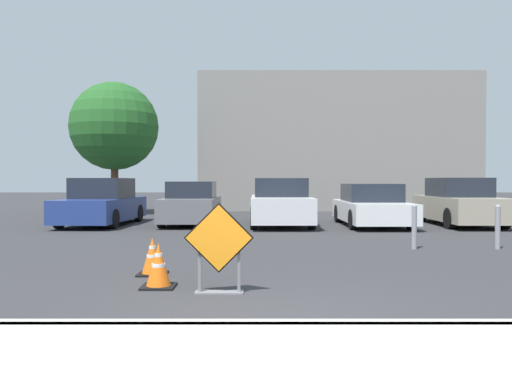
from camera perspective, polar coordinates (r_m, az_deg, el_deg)
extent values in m
plane|color=#333335|center=(14.75, 0.57, -4.43)|extent=(96.00, 96.00, 0.00)
cube|color=beige|center=(3.78, 3.04, -20.50)|extent=(24.08, 2.35, 0.14)
cube|color=beige|center=(4.89, 2.23, -15.37)|extent=(24.08, 0.20, 0.14)
cube|color=black|center=(6.50, -4.48, -5.24)|extent=(0.91, 0.02, 0.91)
cube|color=orange|center=(6.49, -4.49, -5.25)|extent=(0.86, 0.02, 0.86)
cube|color=slate|center=(6.67, -4.44, -11.36)|extent=(0.64, 0.20, 0.02)
cube|color=slate|center=(6.62, -6.69, -8.32)|extent=(0.04, 0.04, 0.73)
cube|color=slate|center=(6.59, -2.19, -8.37)|extent=(0.04, 0.04, 0.73)
cube|color=black|center=(7.12, -11.28, -10.54)|extent=(0.45, 0.45, 0.03)
cone|color=orange|center=(7.07, -11.29, -8.11)|extent=(0.34, 0.34, 0.58)
cylinder|color=white|center=(7.05, -11.30, -7.08)|extent=(0.11, 0.11, 0.05)
cylinder|color=white|center=(7.07, -11.29, -8.20)|extent=(0.19, 0.19, 0.05)
cube|color=black|center=(8.06, -11.95, -9.14)|extent=(0.44, 0.44, 0.03)
cone|color=orange|center=(8.01, -11.96, -7.08)|extent=(0.33, 0.33, 0.56)
cylinder|color=white|center=(8.00, -11.96, -6.22)|extent=(0.10, 0.10, 0.05)
cylinder|color=white|center=(8.02, -11.96, -7.16)|extent=(0.18, 0.18, 0.05)
cube|color=navy|center=(17.41, -17.42, -1.87)|extent=(2.02, 4.51, 0.72)
cube|color=#1E232D|center=(17.49, -17.31, 0.43)|extent=(1.70, 2.11, 0.67)
cylinder|color=black|center=(15.85, -16.20, -2.98)|extent=(0.22, 0.62, 0.61)
cylinder|color=black|center=(16.46, -21.80, -2.86)|extent=(0.22, 0.62, 0.61)
cylinder|color=black|center=(18.48, -13.51, -2.36)|extent=(0.22, 0.62, 0.61)
cylinder|color=black|center=(19.00, -18.43, -2.29)|extent=(0.22, 0.62, 0.61)
cube|color=slate|center=(16.94, -7.58, -1.89)|extent=(1.73, 4.02, 0.73)
cube|color=#1E232D|center=(17.02, -7.54, 0.28)|extent=(1.51, 1.85, 0.55)
cylinder|color=black|center=(15.64, -5.28, -3.00)|extent=(0.20, 0.61, 0.61)
cylinder|color=black|center=(15.85, -10.98, -2.96)|extent=(0.20, 0.61, 0.61)
cylinder|color=black|center=(18.11, -4.61, -2.41)|extent=(0.20, 0.61, 0.61)
cylinder|color=black|center=(18.30, -9.54, -2.38)|extent=(0.20, 0.61, 0.61)
cube|color=silver|center=(16.39, 2.60, -1.85)|extent=(1.91, 4.33, 0.76)
cube|color=#1E232D|center=(16.47, 2.59, 0.54)|extent=(1.67, 1.99, 0.60)
cylinder|color=black|center=(15.13, 6.16, -2.98)|extent=(0.20, 0.69, 0.69)
cylinder|color=black|center=(15.04, -0.48, -2.99)|extent=(0.20, 0.69, 0.69)
cylinder|color=black|center=(17.80, 5.21, -2.33)|extent=(0.20, 0.69, 0.69)
cylinder|color=black|center=(17.72, -0.43, -2.34)|extent=(0.20, 0.69, 0.69)
cube|color=white|center=(16.71, 12.87, -2.13)|extent=(1.90, 4.35, 0.62)
cube|color=#1E232D|center=(16.79, 12.80, -0.06)|extent=(1.67, 2.00, 0.58)
cylinder|color=black|center=(15.65, 17.11, -3.02)|extent=(0.20, 0.62, 0.62)
cylinder|color=black|center=(15.22, 10.82, -3.10)|extent=(0.20, 0.62, 0.62)
cylinder|color=black|center=(18.24, 14.58, -2.40)|extent=(0.20, 0.62, 0.62)
cylinder|color=black|center=(17.87, 9.16, -2.45)|extent=(0.20, 0.62, 0.62)
cube|color=#A39984|center=(17.87, 22.02, -1.72)|extent=(1.87, 4.48, 0.77)
cube|color=#1E232D|center=(17.95, 21.91, 0.51)|extent=(1.61, 2.07, 0.63)
cylinder|color=black|center=(16.95, 26.31, -2.73)|extent=(0.21, 0.65, 0.65)
cylinder|color=black|center=(16.30, 21.07, -2.83)|extent=(0.21, 0.65, 0.65)
cylinder|color=black|center=(19.46, 22.80, -2.19)|extent=(0.21, 0.65, 0.65)
cylinder|color=black|center=(18.91, 18.16, -2.25)|extent=(0.21, 0.65, 0.65)
cylinder|color=gray|center=(11.25, 17.42, -3.94)|extent=(0.11, 0.11, 0.91)
sphere|color=gray|center=(11.22, 17.44, -1.62)|extent=(0.12, 0.12, 0.12)
cylinder|color=gray|center=(11.92, 25.69, -3.74)|extent=(0.11, 0.11, 0.90)
sphere|color=gray|center=(11.89, 25.71, -1.57)|extent=(0.12, 0.12, 0.12)
cube|color=gray|center=(26.68, 8.63, 5.35)|extent=(13.76, 5.00, 6.73)
cylinder|color=#513823|center=(22.81, -16.06, 0.60)|extent=(0.32, 0.32, 2.42)
sphere|color=#235B23|center=(22.94, -16.10, 7.24)|extent=(3.84, 3.84, 3.84)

